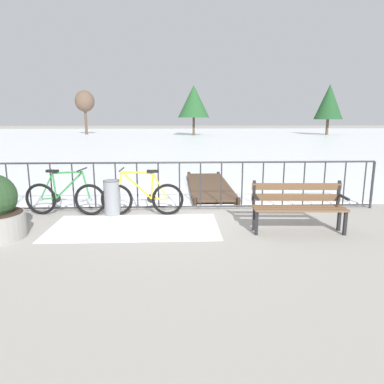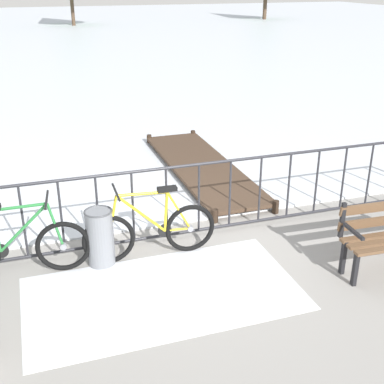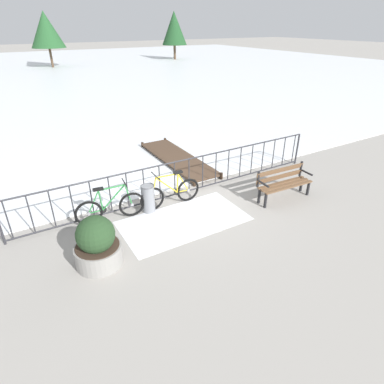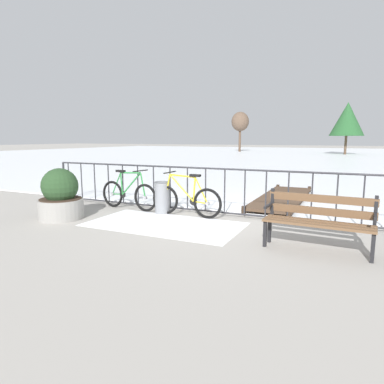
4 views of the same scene
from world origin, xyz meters
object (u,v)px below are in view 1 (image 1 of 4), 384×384
bicycle_near_railing (65,198)px  trash_bin (112,197)px  bicycle_second (142,198)px  park_bench (298,203)px

bicycle_near_railing → trash_bin: bicycle_near_railing is taller
bicycle_near_railing → trash_bin: size_ratio=2.33×
trash_bin → bicycle_second: bearing=-4.2°
bicycle_near_railing → park_bench: bicycle_near_railing is taller
bicycle_near_railing → park_bench: (4.45, -1.28, 0.14)m
bicycle_near_railing → park_bench: size_ratio=1.05×
park_bench → bicycle_second: bearing=157.3°
bicycle_near_railing → bicycle_second: (1.60, -0.09, 0.00)m
bicycle_near_railing → bicycle_second: size_ratio=1.00×
bicycle_second → park_bench: (2.85, -1.19, 0.14)m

